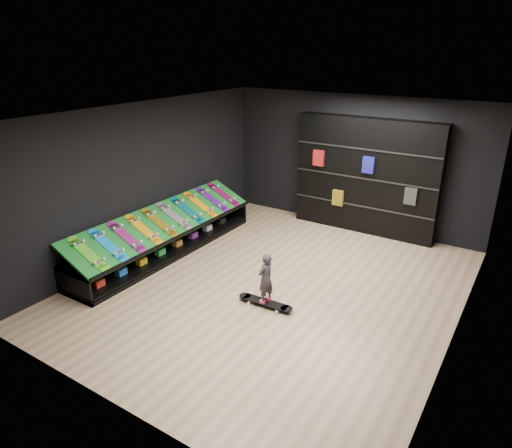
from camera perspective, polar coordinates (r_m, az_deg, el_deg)
The scene contains 21 objects.
floor at distance 8.21m, azimuth 2.20°, elevation -7.64°, with size 6.00×7.00×0.01m, color tan.
ceiling at distance 7.23m, azimuth 2.55°, elevation 13.57°, with size 6.00×7.00×0.01m, color white.
wall_back at distance 10.63m, azimuth 12.06°, elevation 7.53°, with size 6.00×0.02×3.00m, color black.
wall_front at distance 5.15m, azimuth -18.06°, elevation -8.81°, with size 6.00×0.02×3.00m, color black.
wall_left at distance 9.39m, azimuth -13.69°, elevation 5.51°, with size 0.02×7.00×3.00m, color black.
wall_right at distance 6.71m, azimuth 25.06°, elevation -2.55°, with size 0.02×7.00×3.00m, color black.
display_rack at distance 9.50m, azimuth -11.13°, elevation -2.10°, with size 0.90×4.50×0.50m, color black, non-canonical shape.
turf_ramp at distance 9.29m, azimuth -11.11°, elevation 0.43°, with size 1.00×4.50×0.04m, color #0F5F1D.
back_shelving at distance 10.40m, azimuth 13.57°, elevation 5.81°, with size 3.19×0.37×2.55m, color black.
floor_skateboard at distance 7.57m, azimuth 1.17°, elevation -9.92°, with size 0.98×0.22×0.09m, color black, non-canonical shape.
child at distance 7.42m, azimuth 1.19°, elevation -7.97°, with size 0.19×0.14×0.51m, color black.
display_board_0 at distance 8.13m, azimuth -20.22°, elevation -3.52°, with size 0.98×0.22×0.09m, color green, non-canonical shape.
display_board_1 at distance 8.36m, azimuth -17.97°, elevation -2.52°, with size 0.98×0.22×0.09m, color blue, non-canonical shape.
display_board_2 at distance 8.61m, azimuth -15.85°, elevation -1.58°, with size 0.98×0.22×0.09m, color #2626BF, non-canonical shape.
display_board_3 at distance 8.87m, azimuth -13.85°, elevation -0.68°, with size 0.98×0.22×0.09m, color orange, non-canonical shape.
display_board_4 at distance 9.14m, azimuth -11.97°, elevation 0.17°, with size 0.98×0.22×0.09m, color yellow, non-canonical shape.
display_board_5 at distance 9.42m, azimuth -10.19°, elevation 0.96°, with size 0.98×0.22×0.09m, color black, non-canonical shape.
display_board_6 at distance 9.71m, azimuth -8.52°, elevation 1.71°, with size 0.98×0.22×0.09m, color #0C8C99, non-canonical shape.
display_board_7 at distance 10.01m, azimuth -6.95°, elevation 2.41°, with size 0.98×0.22×0.09m, color yellow, non-canonical shape.
display_board_8 at distance 10.32m, azimuth -5.47°, elevation 3.07°, with size 0.98×0.22×0.09m, color purple, non-canonical shape.
display_board_9 at distance 10.64m, azimuth -4.08°, elevation 3.69°, with size 0.98×0.22×0.09m, color #E5198C, non-canonical shape.
Camera 1 is at (3.60, -6.18, 4.03)m, focal length 32.00 mm.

